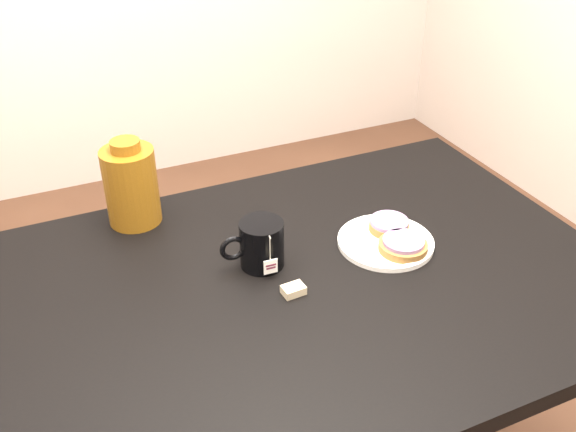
{
  "coord_description": "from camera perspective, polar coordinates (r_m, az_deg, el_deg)",
  "views": [
    {
      "loc": [
        -0.42,
        -0.95,
        1.57
      ],
      "look_at": [
        0.08,
        0.15,
        0.81
      ],
      "focal_mm": 40.0,
      "sensor_mm": 36.0,
      "label": 1
    }
  ],
  "objects": [
    {
      "name": "bagel_back",
      "position": [
        1.48,
        8.97,
        -0.79
      ],
      "size": [
        0.1,
        0.1,
        0.03
      ],
      "color": "brown",
      "rests_on": "plate"
    },
    {
      "name": "mug",
      "position": [
        1.35,
        -2.44,
        -2.5
      ],
      "size": [
        0.14,
        0.1,
        0.1
      ],
      "rotation": [
        0.0,
        0.0,
        -0.05
      ],
      "color": "black",
      "rests_on": "table"
    },
    {
      "name": "bagel_front",
      "position": [
        1.42,
        10.2,
        -2.56
      ],
      "size": [
        0.15,
        0.15,
        0.03
      ],
      "color": "brown",
      "rests_on": "plate"
    },
    {
      "name": "plate",
      "position": [
        1.45,
        8.67,
        -2.22
      ],
      "size": [
        0.21,
        0.21,
        0.02
      ],
      "color": "white",
      "rests_on": "table"
    },
    {
      "name": "teabag_pouch",
      "position": [
        1.29,
        0.49,
        -6.59
      ],
      "size": [
        0.05,
        0.03,
        0.02
      ],
      "primitive_type": "cube",
      "rotation": [
        0.0,
        0.0,
        0.06
      ],
      "color": "#C6B793",
      "rests_on": "table"
    },
    {
      "name": "table",
      "position": [
        1.38,
        -0.32,
        -8.83
      ],
      "size": [
        1.4,
        0.9,
        0.75
      ],
      "color": "black",
      "rests_on": "ground_plane"
    },
    {
      "name": "bagel_package",
      "position": [
        1.52,
        -13.78,
        2.7
      ],
      "size": [
        0.16,
        0.16,
        0.21
      ],
      "rotation": [
        0.0,
        0.0,
        -0.35
      ],
      "color": "#5B330C",
      "rests_on": "table"
    }
  ]
}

